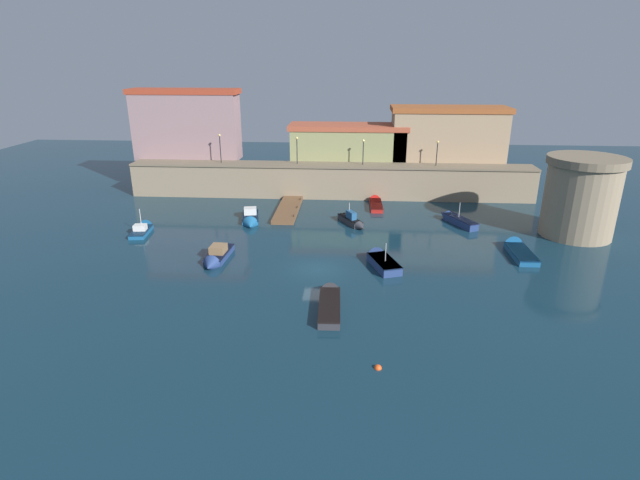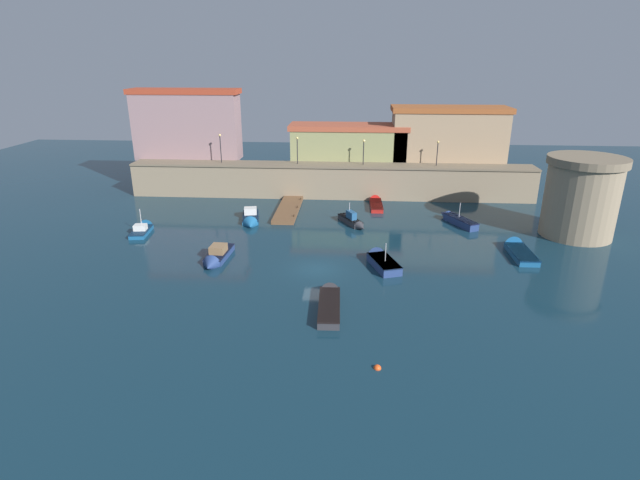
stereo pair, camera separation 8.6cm
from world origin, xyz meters
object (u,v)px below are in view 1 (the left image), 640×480
quay_lamp_3 (437,149)px  mooring_buoy_0 (378,368)px  quay_lamp_0 (220,144)px  quay_lamp_1 (297,146)px  fortress_tower (581,197)px  quay_lamp_2 (363,148)px  moored_boat_3 (330,300)px  moored_boat_0 (250,219)px  moored_boat_7 (456,219)px  moored_boat_5 (216,257)px  moored_boat_2 (143,229)px  moored_boat_8 (353,221)px  moored_boat_6 (517,249)px  moored_boat_1 (375,203)px  moored_boat_4 (380,260)px

quay_lamp_3 → mooring_buoy_0: size_ratio=6.82×
quay_lamp_0 → quay_lamp_1: quay_lamp_0 is taller
fortress_tower → quay_lamp_2: (-22.62, 13.88, 2.40)m
moored_boat_3 → quay_lamp_0: bearing=25.6°
moored_boat_0 → moored_boat_7: size_ratio=1.00×
moored_boat_0 → moored_boat_5: size_ratio=1.08×
moored_boat_0 → moored_boat_3: size_ratio=0.87×
quay_lamp_1 → moored_boat_3: 32.72m
moored_boat_2 → moored_boat_7: moored_boat_2 is taller
moored_boat_5 → moored_boat_8: size_ratio=1.10×
moored_boat_6 → mooring_buoy_0: moored_boat_6 is taller
moored_boat_8 → mooring_buoy_0: (1.73, -27.75, -0.45)m
moored_boat_0 → moored_boat_6: moored_boat_0 is taller
quay_lamp_3 → moored_boat_5: size_ratio=0.57×
moored_boat_1 → moored_boat_8: 8.78m
moored_boat_2 → moored_boat_6: 39.28m
quay_lamp_0 → moored_boat_8: (18.02, -12.03, -6.55)m
moored_boat_5 → moored_boat_4: bearing=94.6°
quay_lamp_1 → quay_lamp_2: bearing=0.0°
moored_boat_5 → moored_boat_6: (28.90, 4.36, -0.12)m
moored_boat_2 → moored_boat_4: (25.56, -7.48, 0.09)m
quay_lamp_1 → moored_boat_7: size_ratio=0.57×
moored_boat_7 → moored_boat_2: bearing=72.6°
moored_boat_6 → moored_boat_8: 17.72m
moored_boat_3 → moored_boat_5: size_ratio=1.23×
moored_boat_2 → moored_boat_8: size_ratio=0.96×
moored_boat_8 → mooring_buoy_0: 27.81m
moored_boat_0 → moored_boat_6: bearing=64.5°
quay_lamp_1 → moored_boat_5: (-5.09, -23.61, -6.41)m
fortress_tower → moored_boat_1: fortress_tower is taller
quay_lamp_0 → moored_boat_3: 36.12m
moored_boat_4 → moored_boat_8: moored_boat_4 is taller
moored_boat_2 → moored_boat_3: (21.28, -15.71, 0.02)m
moored_boat_2 → moored_boat_8: moored_boat_2 is taller
moored_boat_2 → moored_boat_6: (39.13, -3.44, -0.02)m
moored_boat_7 → moored_boat_8: bearing=71.1°
moored_boat_1 → moored_boat_8: (-2.88, -8.29, 0.15)m
moored_boat_4 → mooring_buoy_0: size_ratio=11.92×
moored_boat_8 → mooring_buoy_0: moored_boat_8 is taller
moored_boat_3 → mooring_buoy_0: bearing=-159.5°
moored_boat_1 → mooring_buoy_0: (-1.15, -36.05, -0.31)m
moored_boat_2 → moored_boat_1: bearing=-71.3°
moored_boat_1 → moored_boat_7: size_ratio=1.05×
moored_boat_6 → moored_boat_4: bearing=105.9°
moored_boat_5 → moored_boat_8: (12.72, 11.58, 0.02)m
quay_lamp_0 → moored_boat_5: bearing=-77.4°
quay_lamp_2 → moored_boat_0: bearing=-137.8°
moored_boat_3 → moored_boat_5: (-11.06, 7.90, 0.08)m
quay_lamp_2 → quay_lamp_3: size_ratio=1.02×
moored_boat_7 → fortress_tower: bearing=-131.7°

